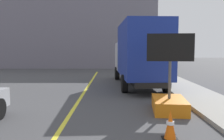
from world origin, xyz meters
TOP-DOWN VIEW (x-y plane):
  - arrow_board_trailer at (3.40, 9.88)m, footprint 1.60×1.91m
  - box_truck at (2.97, 15.53)m, footprint 2.70×7.97m
  - highway_guide_sign at (4.48, 23.95)m, footprint 2.79×0.27m
  - far_building_block at (-3.54, 30.59)m, footprint 19.73×6.24m
  - traffic_cone_mid_lane at (2.80, 7.28)m, footprint 0.36×0.36m

SIDE VIEW (x-z plane):
  - traffic_cone_mid_lane at x=2.80m, z-range -0.01..0.71m
  - arrow_board_trailer at x=3.40m, z-range -0.87..1.83m
  - box_truck at x=2.97m, z-range 0.12..3.69m
  - highway_guide_sign at x=4.48m, z-range 0.92..5.92m
  - far_building_block at x=-3.54m, z-range 0.00..8.68m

